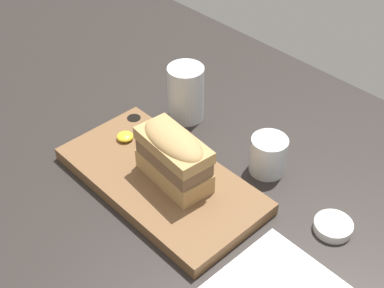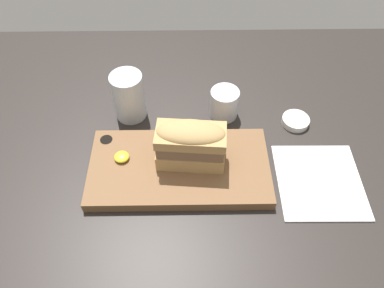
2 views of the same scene
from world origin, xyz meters
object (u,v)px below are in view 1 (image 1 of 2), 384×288
(condiment_dish, at_px, (333,226))
(water_glass, at_px, (186,96))
(serving_board, at_px, (160,179))
(sandwich, at_px, (174,155))
(wine_glass, at_px, (268,156))

(condiment_dish, bearing_deg, water_glass, 174.78)
(serving_board, bearing_deg, sandwich, 23.78)
(wine_glass, bearing_deg, serving_board, -122.31)
(water_glass, relative_size, condiment_dish, 1.84)
(wine_glass, bearing_deg, sandwich, -117.31)
(serving_board, relative_size, wine_glass, 5.24)
(sandwich, height_order, condiment_dish, sandwich)
(sandwich, height_order, water_glass, sandwich)
(wine_glass, bearing_deg, water_glass, 179.07)
(serving_board, distance_m, condiment_dish, 0.31)
(sandwich, bearing_deg, condiment_dish, 26.49)
(wine_glass, bearing_deg, condiment_dish, -10.77)
(wine_glass, distance_m, condiment_dish, 0.18)
(water_glass, xyz_separation_m, wine_glass, (0.22, -0.00, -0.02))
(water_glass, bearing_deg, wine_glass, -0.93)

